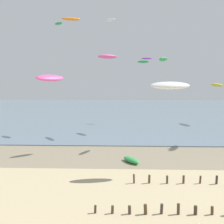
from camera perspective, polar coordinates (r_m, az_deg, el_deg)
wet_sand_strip at (r=32.27m, az=0.51°, el=-8.24°), size 120.00×8.90×0.01m
sea at (r=71.10m, az=1.41°, el=0.04°), size 160.00×70.00×0.10m
groyne_mid at (r=19.77m, az=11.67°, el=-17.46°), size 9.25×0.30×0.68m
grounded_kite at (r=30.01m, az=3.62°, el=-8.93°), size 2.01×2.53×0.49m
kite_aloft_0 at (r=55.84m, az=18.96°, el=4.79°), size 1.93×3.66×0.72m
kite_aloft_2 at (r=35.85m, az=9.56°, el=9.71°), size 1.71×2.51×0.69m
kite_aloft_3 at (r=55.12m, az=6.52°, el=9.92°), size 1.98×0.80×0.44m
kite_aloft_5 at (r=29.09m, az=-11.49°, el=6.25°), size 2.82×3.00×0.88m
kite_aloft_6 at (r=53.08m, az=-9.94°, el=15.96°), size 2.07×2.41×0.48m
kite_aloft_8 at (r=45.63m, az=-0.47°, el=16.80°), size 2.15×2.16×0.51m
kite_aloft_9 at (r=45.59m, az=5.83°, el=9.33°), size 2.13×2.44×0.50m
kite_aloft_10 at (r=34.03m, az=-0.80°, el=10.31°), size 2.52×2.31×0.59m
kite_aloft_11 at (r=39.16m, az=-7.62°, el=16.84°), size 2.46×1.47×0.43m
kite_aloft_12 at (r=26.03m, az=10.81°, el=4.89°), size 3.62×1.88×0.89m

